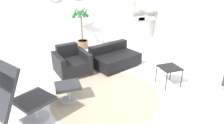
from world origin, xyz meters
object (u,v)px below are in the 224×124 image
couch_low (115,58)px  side_table (170,69)px  shelf_unit (142,16)px  lounge_chair (11,91)px  potted_plant (82,30)px  armchair_red (72,63)px  ottoman (68,88)px

couch_low → side_table: 1.61m
couch_low → shelf_unit: bearing=-152.8°
side_table → shelf_unit: size_ratio=0.21×
lounge_chair → shelf_unit: shelf_unit is taller
side_table → potted_plant: size_ratio=0.31×
side_table → shelf_unit: (1.09, 3.34, 0.54)m
side_table → armchair_red: bearing=144.8°
armchair_red → shelf_unit: 3.67m
shelf_unit → potted_plant: bearing=-175.7°
armchair_red → potted_plant: (0.68, 1.80, 0.37)m
couch_low → lounge_chair: bearing=18.7°
ottoman → couch_low: bearing=40.6°
armchair_red → side_table: bearing=133.5°
ottoman → shelf_unit: shelf_unit is taller
ottoman → side_table: 2.21m
lounge_chair → potted_plant: potted_plant is taller
potted_plant → shelf_unit: (2.34, 0.18, 0.29)m
lounge_chair → shelf_unit: 5.60m
lounge_chair → ottoman: (0.89, 0.57, -0.45)m
lounge_chair → side_table: bearing=64.7°
lounge_chair → side_table: 3.13m
lounge_chair → armchair_red: (1.16, 1.75, -0.45)m
potted_plant → shelf_unit: shelf_unit is taller
ottoman → potted_plant: potted_plant is taller
armchair_red → shelf_unit: (3.01, 1.98, 0.67)m
lounge_chair → shelf_unit: size_ratio=0.59×
potted_plant → lounge_chair: bearing=-117.4°
ottoman → shelf_unit: (3.29, 3.16, 0.67)m
side_table → couch_low: bearing=118.0°
ottoman → armchair_red: size_ratio=0.52×
lounge_chair → potted_plant: 4.00m
ottoman → couch_low: (1.45, 1.24, -0.04)m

